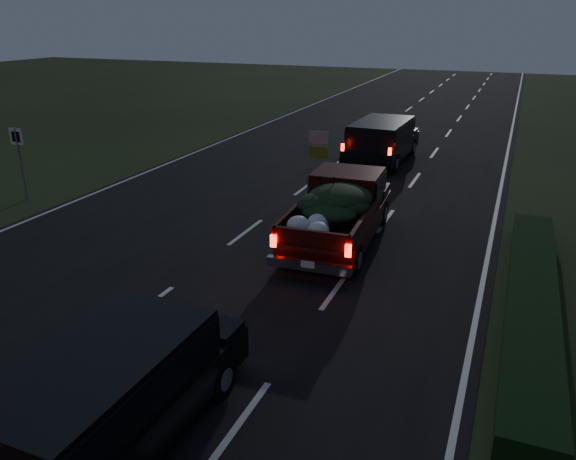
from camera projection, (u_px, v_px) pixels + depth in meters
The scene contains 7 objects.
ground at pixel (144, 309), 12.25m from camera, with size 120.00×120.00×0.00m, color black.
road_asphalt at pixel (144, 309), 12.25m from camera, with size 14.00×120.00×0.02m, color black.
hedge_row at pixel (532, 301), 11.97m from camera, with size 1.00×10.00×0.60m, color black.
route_sign at pixel (19, 152), 18.98m from camera, with size 0.55×0.08×2.50m.
pickup_truck at pixel (339, 207), 15.53m from camera, with size 2.31×5.39×2.77m.
lead_suv at pixel (382, 137), 24.09m from camera, with size 2.27×5.18×1.47m.
rear_suv at pixel (105, 390), 7.97m from camera, with size 2.23×4.80×1.37m.
Camera 1 is at (7.01, -8.81, 6.02)m, focal length 35.00 mm.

